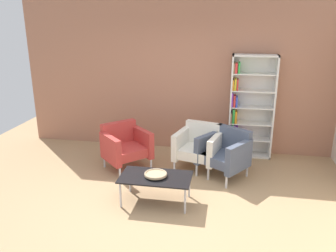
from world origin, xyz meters
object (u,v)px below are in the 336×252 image
object	(u,v)px
coffee_table_low	(156,178)
decorative_bowl	(156,174)
bookshelf_tall	(248,109)
armchair_by_bookshelf	(125,145)
armchair_near_window	(225,152)
armchair_spare_guest	(199,146)

from	to	relation	value
coffee_table_low	decorative_bowl	world-z (taller)	decorative_bowl
decorative_bowl	bookshelf_tall	bearing A→B (deg)	57.36
decorative_bowl	armchair_by_bookshelf	distance (m)	1.31
decorative_bowl	armchair_near_window	xyz separation A→B (m)	(0.94, 1.05, -0.02)
bookshelf_tall	armchair_near_window	size ratio (longest dim) A/B	2.01
bookshelf_tall	armchair_near_window	world-z (taller)	bookshelf_tall
decorative_bowl	armchair_near_window	bearing A→B (deg)	48.36
armchair_by_bookshelf	armchair_near_window	bearing A→B (deg)	-45.56
decorative_bowl	armchair_spare_guest	world-z (taller)	armchair_spare_guest
coffee_table_low	armchair_spare_guest	bearing A→B (deg)	68.64
coffee_table_low	armchair_spare_guest	distance (m)	1.34
armchair_near_window	bookshelf_tall	bearing A→B (deg)	104.15
coffee_table_low	armchair_by_bookshelf	world-z (taller)	armchair_by_bookshelf
decorative_bowl	armchair_spare_guest	bearing A→B (deg)	68.64
bookshelf_tall	armchair_near_window	bearing A→B (deg)	-110.40
decorative_bowl	armchair_spare_guest	size ratio (longest dim) A/B	0.37
armchair_by_bookshelf	decorative_bowl	bearing A→B (deg)	-99.37
decorative_bowl	armchair_near_window	size ratio (longest dim) A/B	0.34
armchair_spare_guest	armchair_near_window	xyz separation A→B (m)	(0.45, -0.20, 0.00)
coffee_table_low	armchair_near_window	distance (m)	1.41
coffee_table_low	decorative_bowl	bearing A→B (deg)	116.57
bookshelf_tall	decorative_bowl	world-z (taller)	bookshelf_tall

